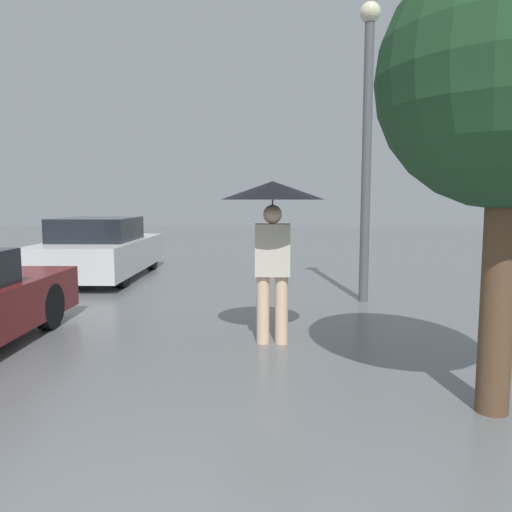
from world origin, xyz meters
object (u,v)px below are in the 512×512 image
Objects in this scene: parked_car_farthest at (100,250)px; tree at (510,80)px; street_lamp at (367,127)px; pedestrian at (273,210)px.

parked_car_farthest is 9.04m from tree.
street_lamp reaches higher than tree.
pedestrian is at bearing 132.66° from tree.
parked_car_farthest is (-3.72, 5.00, -0.97)m from pedestrian.
parked_car_farthest is 0.85× the size of street_lamp.
tree is at bearing -87.70° from street_lamp.
street_lamp is (5.30, -2.45, 2.29)m from parked_car_farthest.
pedestrian is 6.30m from parked_car_farthest.
parked_car_farthest is 1.13× the size of tree.
parked_car_farthest is at bearing 155.18° from street_lamp.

